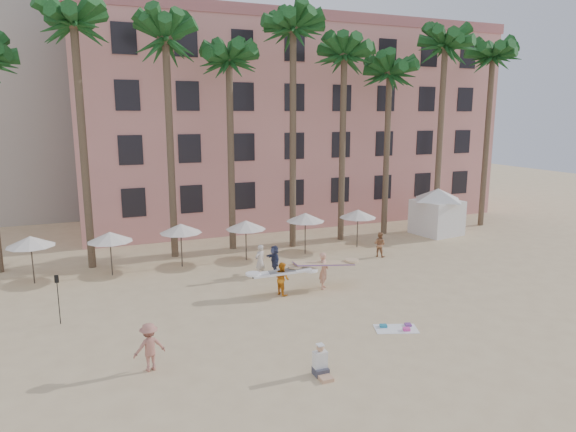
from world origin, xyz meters
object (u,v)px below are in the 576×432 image
(pink_hotel, at_px, (284,125))
(carrier_white, at_px, (282,277))
(cabana, at_px, (437,207))
(carrier_yellow, at_px, (324,269))

(pink_hotel, bearing_deg, carrier_white, -112.17)
(cabana, height_order, carrier_white, cabana)
(carrier_white, bearing_deg, pink_hotel, 67.83)
(cabana, relative_size, carrier_white, 1.69)
(carrier_yellow, bearing_deg, carrier_white, -178.97)
(carrier_yellow, xyz_separation_m, carrier_white, (-2.36, -0.04, -0.17))
(pink_hotel, relative_size, carrier_white, 11.48)
(pink_hotel, height_order, cabana, pink_hotel)
(carrier_yellow, height_order, carrier_white, carrier_yellow)
(carrier_white, bearing_deg, carrier_yellow, 1.03)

